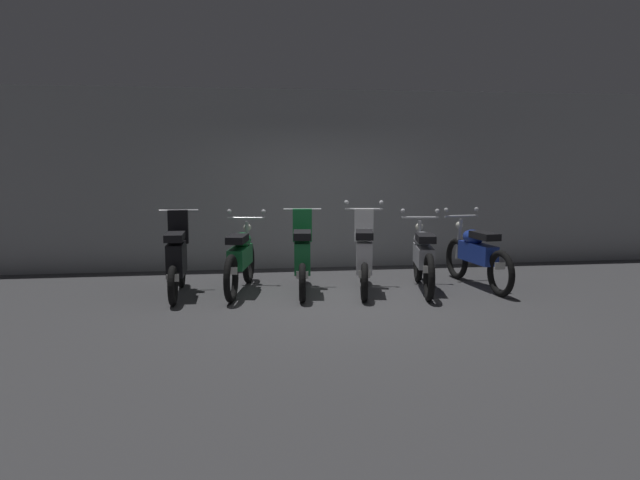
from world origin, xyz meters
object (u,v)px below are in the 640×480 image
motorbike_slot_3 (364,255)px  motorbike_slot_4 (423,257)px  motorbike_slot_1 (241,258)px  motorbike_slot_5 (477,254)px  motorbike_slot_2 (302,256)px  motorbike_slot_0 (177,259)px

motorbike_slot_3 → motorbike_slot_4: (0.87, -0.03, -0.04)m
motorbike_slot_1 → motorbike_slot_5: same height
motorbike_slot_5 → motorbike_slot_2: bearing=-179.3°
motorbike_slot_1 → motorbike_slot_5: bearing=-2.1°
motorbike_slot_0 → motorbike_slot_4: motorbike_slot_0 is taller
motorbike_slot_3 → motorbike_slot_4: 0.87m
motorbike_slot_4 → motorbike_slot_5: bearing=8.8°
motorbike_slot_3 → motorbike_slot_2: bearing=175.1°
motorbike_slot_0 → motorbike_slot_1: 0.89m
motorbike_slot_1 → motorbike_slot_4: bearing=-5.8°
motorbike_slot_1 → motorbike_slot_2: bearing=-10.4°
motorbike_slot_4 → motorbike_slot_5: same height
motorbike_slot_1 → motorbike_slot_3: 1.77m
motorbike_slot_0 → motorbike_slot_3: motorbike_slot_3 is taller
motorbike_slot_3 → motorbike_slot_4: bearing=-1.9°
motorbike_slot_1 → motorbike_slot_3: (1.75, -0.24, 0.04)m
motorbike_slot_4 → motorbike_slot_5: size_ratio=0.99×
motorbike_slot_1 → motorbike_slot_4: size_ratio=1.00×
motorbike_slot_4 → motorbike_slot_1: bearing=174.2°
motorbike_slot_1 → motorbike_slot_0: bearing=-171.9°
motorbike_slot_1 → motorbike_slot_2: 0.89m
motorbike_slot_4 → motorbike_slot_5: (0.87, 0.13, 0.00)m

